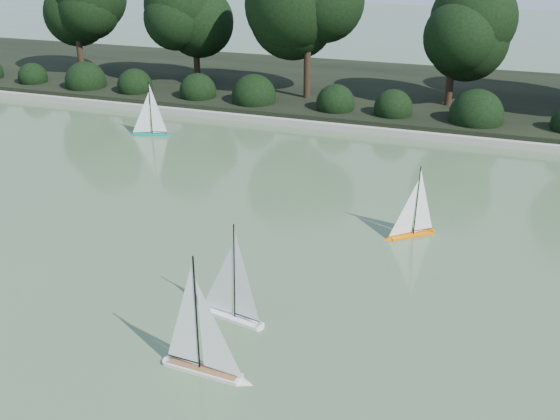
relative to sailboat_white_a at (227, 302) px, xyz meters
name	(u,v)px	position (x,y,z in m)	size (l,w,h in m)	color
ground	(279,329)	(0.76, -0.05, -0.23)	(80.00, 80.00, 0.00)	#3C5332
pond_coping	(397,132)	(0.76, 8.95, -0.14)	(40.00, 0.35, 0.18)	gray
far_bank	(419,94)	(0.76, 12.95, -0.08)	(40.00, 8.00, 0.30)	black
tree_line	(466,19)	(1.99, 11.39, 2.41)	(26.31, 3.93, 4.39)	black
shrub_hedge	(404,110)	(0.76, 9.85, 0.22)	(29.10, 1.10, 1.10)	black
sailboat_white_a	(227,302)	(0.00, 0.00, 0.00)	(1.09, 0.38, 1.49)	white
sailboat_white_b	(209,356)	(0.29, -1.16, 0.02)	(1.20, 0.25, 1.64)	silver
sailboat_orange	(408,225)	(1.93, 3.26, -0.02)	(0.86, 0.71, 1.36)	#FB6F00
sailboat_teal	(147,126)	(-5.26, 6.88, -0.01)	(1.07, 0.42, 1.46)	#018D75
race_buoy	(218,357)	(0.25, -0.84, -0.23)	(0.16, 0.16, 0.16)	#EB520C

